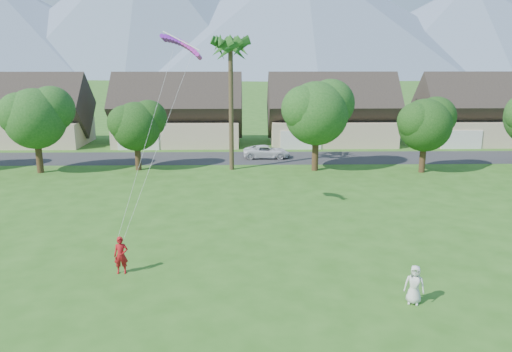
{
  "coord_description": "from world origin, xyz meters",
  "views": [
    {
      "loc": [
        -0.54,
        -18.65,
        10.73
      ],
      "look_at": [
        0.0,
        10.0,
        3.8
      ],
      "focal_mm": 35.0,
      "sensor_mm": 36.0,
      "label": 1
    }
  ],
  "objects_px": {
    "parafoil_kite": "(183,44)",
    "parked_car": "(266,152)",
    "kite_flyer": "(121,255)",
    "watcher": "(414,285)"
  },
  "relations": [
    {
      "from": "kite_flyer",
      "to": "parked_car",
      "type": "height_order",
      "value": "kite_flyer"
    },
    {
      "from": "kite_flyer",
      "to": "parked_car",
      "type": "xyz_separation_m",
      "value": [
        8.46,
        29.12,
        -0.28
      ]
    },
    {
      "from": "watcher",
      "to": "parked_car",
      "type": "distance_m",
      "value": 32.95
    },
    {
      "from": "kite_flyer",
      "to": "parafoil_kite",
      "type": "bearing_deg",
      "value": 65.6
    },
    {
      "from": "parafoil_kite",
      "to": "parked_car",
      "type": "bearing_deg",
      "value": 86.5
    },
    {
      "from": "kite_flyer",
      "to": "parafoil_kite",
      "type": "relative_size",
      "value": 0.7
    },
    {
      "from": "parked_car",
      "to": "parafoil_kite",
      "type": "bearing_deg",
      "value": 165.47
    },
    {
      "from": "watcher",
      "to": "parafoil_kite",
      "type": "distance_m",
      "value": 18.79
    },
    {
      "from": "kite_flyer",
      "to": "parked_car",
      "type": "relative_size",
      "value": 0.39
    },
    {
      "from": "kite_flyer",
      "to": "parafoil_kite",
      "type": "distance_m",
      "value": 13.07
    }
  ]
}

